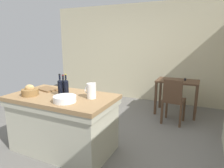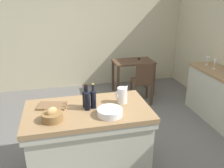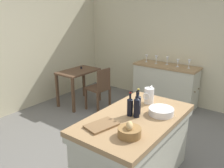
{
  "view_description": "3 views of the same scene",
  "coord_description": "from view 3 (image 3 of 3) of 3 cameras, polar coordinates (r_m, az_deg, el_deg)",
  "views": [
    {
      "loc": [
        1.63,
        -2.69,
        1.67
      ],
      "look_at": [
        0.26,
        0.21,
        0.94
      ],
      "focal_mm": 31.57,
      "sensor_mm": 36.0,
      "label": 1
    },
    {
      "loc": [
        -0.54,
        -3.13,
        2.22
      ],
      "look_at": [
        0.22,
        0.07,
        0.95
      ],
      "focal_mm": 37.99,
      "sensor_mm": 36.0,
      "label": 2
    },
    {
      "loc": [
        -2.44,
        -1.8,
        2.1
      ],
      "look_at": [
        0.38,
        0.32,
        0.95
      ],
      "focal_mm": 37.82,
      "sensor_mm": 36.0,
      "label": 3
    }
  ],
  "objects": [
    {
      "name": "wall_right",
      "position": [
        5.41,
        17.26,
        8.75
      ],
      "size": [
        0.12,
        5.2,
        2.6
      ],
      "primitive_type": "cube",
      "color": "beige",
      "rests_on": "ground"
    },
    {
      "name": "wine_glass_right",
      "position": [
        5.32,
        10.67,
        6.19
      ],
      "size": [
        0.07,
        0.07,
        0.18
      ],
      "color": "white",
      "rests_on": "side_cabinet"
    },
    {
      "name": "pitcher",
      "position": [
        3.22,
        8.93,
        -2.74
      ],
      "size": [
        0.17,
        0.13,
        0.25
      ],
      "color": "white",
      "rests_on": "island_table"
    },
    {
      "name": "wine_bottle_amber",
      "position": [
        2.82,
        4.37,
        -5.34
      ],
      "size": [
        0.07,
        0.07,
        0.3
      ],
      "color": "black",
      "rests_on": "island_table"
    },
    {
      "name": "island_table",
      "position": [
        3.05,
        5.43,
        -14.52
      ],
      "size": [
        1.56,
        0.89,
        0.86
      ],
      "color": "#99754C",
      "rests_on": "ground"
    },
    {
      "name": "wine_bottle_green",
      "position": [
        2.79,
        6.0,
        -5.48
      ],
      "size": [
        0.07,
        0.07,
        0.32
      ],
      "color": "black",
      "rests_on": "island_table"
    },
    {
      "name": "wine_glass_left",
      "position": [
        5.14,
        15.66,
        5.23
      ],
      "size": [
        0.07,
        0.07,
        0.16
      ],
      "color": "white",
      "rests_on": "side_cabinet"
    },
    {
      "name": "wooden_chair",
      "position": [
        4.94,
        -3.0,
        -0.85
      ],
      "size": [
        0.43,
        0.43,
        0.92
      ],
      "color": "#513826",
      "rests_on": "ground"
    },
    {
      "name": "bread_basket",
      "position": [
        2.42,
        4.23,
        -11.31
      ],
      "size": [
        0.24,
        0.24,
        0.16
      ],
      "color": "olive",
      "rests_on": "island_table"
    },
    {
      "name": "wine_glass_middle",
      "position": [
        5.29,
        13.23,
        5.85
      ],
      "size": [
        0.07,
        0.07,
        0.17
      ],
      "color": "white",
      "rests_on": "side_cabinet"
    },
    {
      "name": "wash_bowl",
      "position": [
        2.93,
        11.79,
        -6.48
      ],
      "size": [
        0.3,
        0.3,
        0.08
      ],
      "primitive_type": "cylinder",
      "color": "white",
      "rests_on": "island_table"
    },
    {
      "name": "wall_back",
      "position": [
        5.09,
        -24.0,
        7.46
      ],
      "size": [
        5.32,
        0.12,
        2.6
      ],
      "primitive_type": "cube",
      "color": "beige",
      "rests_on": "ground"
    },
    {
      "name": "cutting_board",
      "position": [
        2.62,
        -2.51,
        -9.94
      ],
      "size": [
        0.39,
        0.3,
        0.02
      ],
      "primitive_type": "cube",
      "rotation": [
        0.0,
        0.0,
        -0.23
      ],
      "color": "brown",
      "rests_on": "island_table"
    },
    {
      "name": "wine_bottle_dark",
      "position": [
        2.87,
        6.28,
        -4.81
      ],
      "size": [
        0.07,
        0.07,
        0.32
      ],
      "color": "black",
      "rests_on": "island_table"
    },
    {
      "name": "writing_desk",
      "position": [
        5.27,
        -8.12,
        1.88
      ],
      "size": [
        0.9,
        0.56,
        0.83
      ],
      "color": "#513826",
      "rests_on": "ground"
    },
    {
      "name": "side_cabinet",
      "position": [
        5.38,
        12.69,
        -0.18
      ],
      "size": [
        0.52,
        1.42,
        0.91
      ],
      "color": "#99754C",
      "rests_on": "ground"
    },
    {
      "name": "ground_plane",
      "position": [
        3.69,
        0.43,
        -16.69
      ],
      "size": [
        6.76,
        6.76,
        0.0
      ],
      "primitive_type": "plane",
      "color": "#66635E"
    },
    {
      "name": "wine_glass_far_left",
      "position": [
        5.08,
        18.16,
        5.0
      ],
      "size": [
        0.07,
        0.07,
        0.18
      ],
      "color": "white",
      "rests_on": "side_cabinet"
    },
    {
      "name": "wine_glass_far_right",
      "position": [
        5.45,
        8.35,
        6.49
      ],
      "size": [
        0.07,
        0.07,
        0.17
      ],
      "color": "white",
      "rests_on": "side_cabinet"
    }
  ]
}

